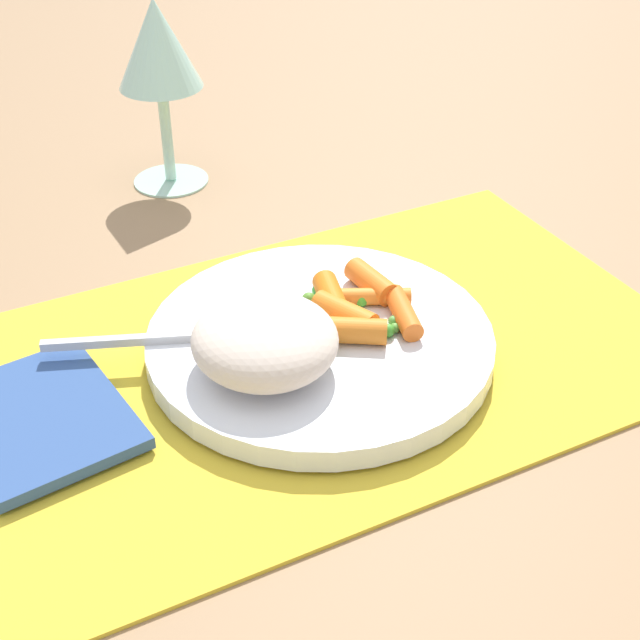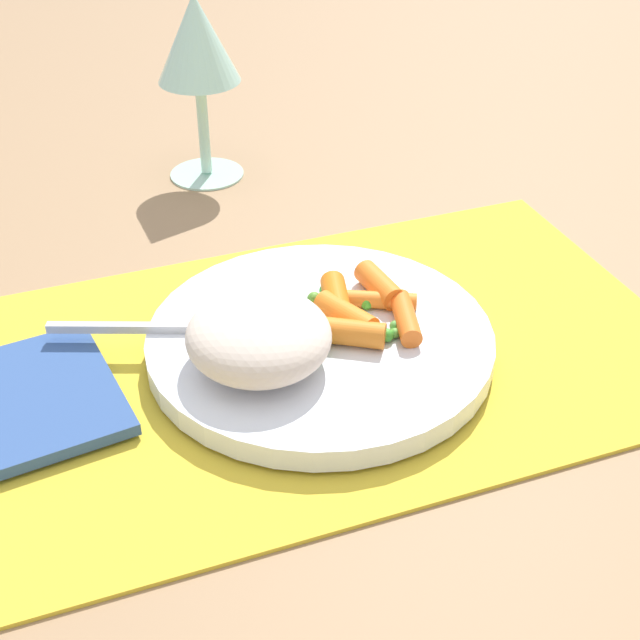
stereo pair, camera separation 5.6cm
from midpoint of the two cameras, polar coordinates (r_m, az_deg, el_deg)
name	(u,v)px [view 2 (the right image)]	position (r m, az deg, el deg)	size (l,w,h in m)	color
ground_plane	(320,358)	(0.62, 2.61, -2.49)	(2.40, 2.40, 0.00)	#997551
placemat	(320,355)	(0.62, 2.61, -2.27)	(0.49, 0.30, 0.01)	gold
plate	(320,342)	(0.61, 2.64, -1.46)	(0.23, 0.23, 0.02)	white
rice_mound	(259,336)	(0.57, -1.03, -1.11)	(0.09, 0.09, 0.04)	beige
carrot_portion	(364,309)	(0.62, 5.41, 0.63)	(0.08, 0.09, 0.02)	orange
pea_scatter	(348,321)	(0.61, 4.39, -0.13)	(0.08, 0.08, 0.01)	green
fork	(238,328)	(0.60, -2.49, -0.61)	(0.20, 0.09, 0.01)	silver
wine_glass	(202,45)	(0.82, -5.40, 16.72)	(0.07, 0.07, 0.17)	#B2E0CC
napkin	(38,397)	(0.59, -14.65, -4.77)	(0.09, 0.12, 0.01)	#33518C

